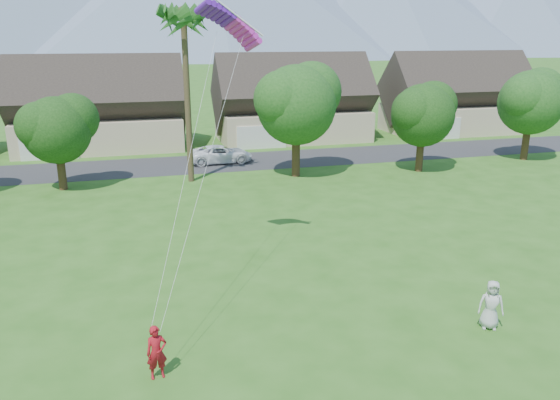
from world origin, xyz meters
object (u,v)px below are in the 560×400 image
object	(u,v)px
kite_flyer	(157,352)
watcher	(491,305)
parafoil_kite	(231,22)
parked_car	(221,154)

from	to	relation	value
kite_flyer	watcher	distance (m)	12.12
kite_flyer	parafoil_kite	size ratio (longest dim) A/B	0.59
kite_flyer	parked_car	distance (m)	30.54
watcher	parafoil_kite	bearing A→B (deg)	158.22
watcher	parafoil_kite	size ratio (longest dim) A/B	0.61
parafoil_kite	parked_car	bearing A→B (deg)	72.86
kite_flyer	parked_car	bearing A→B (deg)	68.71
kite_flyer	parked_car	size ratio (longest dim) A/B	0.34
kite_flyer	watcher	world-z (taller)	watcher
watcher	parked_car	bearing A→B (deg)	125.84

